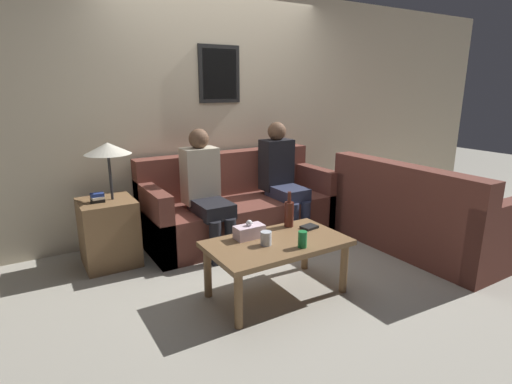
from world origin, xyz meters
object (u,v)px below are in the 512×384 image
Objects in this scene: couch_main at (239,207)px; person_left at (206,188)px; couch_side at (418,219)px; person_right at (282,175)px; wine_bottle at (289,213)px; drinking_glass at (266,238)px; coffee_table at (277,248)px.

person_left reaches higher than couch_main.
couch_side is 1.39× the size of person_right.
person_left is (-0.36, 0.87, 0.07)m from wine_bottle.
drinking_glass is (-0.49, -1.31, 0.19)m from couch_main.
coffee_table is 0.16m from drinking_glass.
couch_main is at bearing 162.62° from person_right.
person_left is at bearing -176.43° from person_right.
person_left is 0.93m from person_right.
person_left reaches higher than coffee_table.
wine_bottle is 2.89× the size of drinking_glass.
coffee_table is at bearing -85.19° from person_left.
coffee_table is at bearing 10.89° from drinking_glass.
person_right is at bearing 53.78° from coffee_table.
person_right is at bearing 3.57° from person_left.
person_right reaches higher than drinking_glass.
person_right reaches higher than coffee_table.
coffee_table is 10.29× the size of drinking_glass.
person_left is at bearing 112.31° from wine_bottle.
couch_main is 0.61m from person_left.
couch_side is 1.45m from person_right.
person_right is (0.84, 1.15, 0.26)m from coffee_table.
wine_bottle is at bearing -95.91° from couch_main.
wine_bottle is at bearing -67.69° from person_left.
couch_main reaches higher than wine_bottle.
drinking_glass is at bearing -147.82° from wine_bottle.
person_right is at bearing 50.83° from drinking_glass.
couch_main is 1.35m from coffee_table.
coffee_table is 1.12m from person_left.
wine_bottle is (-1.44, 0.18, 0.25)m from couch_side.
couch_main is at bearing 69.55° from drinking_glass.
wine_bottle is 0.95m from person_left.
couch_main and couch_side have the same top height.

